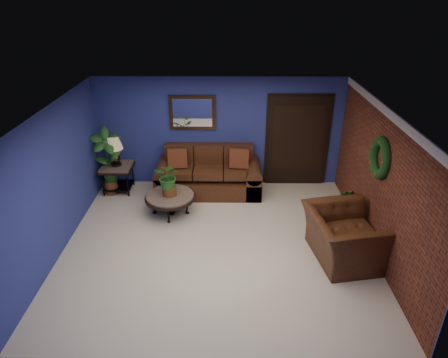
{
  "coord_description": "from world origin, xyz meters",
  "views": [
    {
      "loc": [
        0.18,
        -6.0,
        4.31
      ],
      "look_at": [
        0.11,
        0.55,
        1.05
      ],
      "focal_mm": 32.0,
      "sensor_mm": 36.0,
      "label": 1
    }
  ],
  "objects_px": {
    "coffee_table": "(170,197)",
    "side_chair": "(243,170)",
    "sofa": "(209,177)",
    "armchair": "(344,237)",
    "table_lamp": "(114,148)",
    "end_table": "(117,171)"
  },
  "relations": [
    {
      "from": "coffee_table",
      "to": "side_chair",
      "type": "xyz_separation_m",
      "value": [
        1.52,
        1.07,
        0.11
      ]
    },
    {
      "from": "sofa",
      "to": "side_chair",
      "type": "relative_size",
      "value": 2.67
    },
    {
      "from": "end_table",
      "to": "coffee_table",
      "type": "bearing_deg",
      "value": -37.48
    },
    {
      "from": "sofa",
      "to": "side_chair",
      "type": "distance_m",
      "value": 0.79
    },
    {
      "from": "sofa",
      "to": "armchair",
      "type": "xyz_separation_m",
      "value": [
        2.4,
        -2.47,
        0.09
      ]
    },
    {
      "from": "coffee_table",
      "to": "armchair",
      "type": "bearing_deg",
      "value": -24.42
    },
    {
      "from": "sofa",
      "to": "table_lamp",
      "type": "bearing_deg",
      "value": -178.95
    },
    {
      "from": "sofa",
      "to": "armchair",
      "type": "height_order",
      "value": "sofa"
    },
    {
      "from": "sofa",
      "to": "coffee_table",
      "type": "bearing_deg",
      "value": -125.42
    },
    {
      "from": "coffee_table",
      "to": "armchair",
      "type": "height_order",
      "value": "armchair"
    },
    {
      "from": "sofa",
      "to": "table_lamp",
      "type": "distance_m",
      "value": 2.17
    },
    {
      "from": "end_table",
      "to": "table_lamp",
      "type": "xyz_separation_m",
      "value": [
        0.0,
        0.0,
        0.56
      ]
    },
    {
      "from": "table_lamp",
      "to": "armchair",
      "type": "distance_m",
      "value": 5.11
    },
    {
      "from": "sofa",
      "to": "coffee_table",
      "type": "relative_size",
      "value": 2.28
    },
    {
      "from": "end_table",
      "to": "armchair",
      "type": "relative_size",
      "value": 0.52
    },
    {
      "from": "coffee_table",
      "to": "table_lamp",
      "type": "height_order",
      "value": "table_lamp"
    },
    {
      "from": "table_lamp",
      "to": "side_chair",
      "type": "relative_size",
      "value": 0.74
    },
    {
      "from": "table_lamp",
      "to": "end_table",
      "type": "bearing_deg",
      "value": -135.0
    },
    {
      "from": "table_lamp",
      "to": "armchair",
      "type": "bearing_deg",
      "value": -28.65
    },
    {
      "from": "side_chair",
      "to": "end_table",
      "type": "bearing_deg",
      "value": -174.66
    },
    {
      "from": "side_chair",
      "to": "armchair",
      "type": "relative_size",
      "value": 0.65
    },
    {
      "from": "side_chair",
      "to": "armchair",
      "type": "xyz_separation_m",
      "value": [
        1.62,
        -2.5,
        -0.06
      ]
    }
  ]
}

